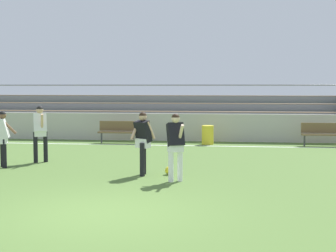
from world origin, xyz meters
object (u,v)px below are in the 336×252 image
(player_dark_pressing_high, at_px, (143,138))
(player_dark_trailing_run, at_px, (175,141))
(player_white_challenging, at_px, (3,134))
(soccer_ball, at_px, (169,171))
(bench_far_right, at_px, (325,132))
(bleacher_stand, at_px, (143,114))
(trash_bin, at_px, (208,135))
(player_white_deep_cover, at_px, (40,129))
(bench_near_wall_gap, at_px, (121,130))

(player_dark_pressing_high, distance_m, player_dark_trailing_run, 1.20)
(player_dark_pressing_high, bearing_deg, player_white_challenging, 170.05)
(player_white_challenging, relative_size, soccer_ball, 7.34)
(bench_far_right, bearing_deg, bleacher_stand, 154.95)
(bleacher_stand, height_order, bench_far_right, bleacher_stand)
(soccer_ball, bearing_deg, trash_bin, 84.38)
(player_white_challenging, bearing_deg, trash_bin, 49.15)
(player_white_deep_cover, bearing_deg, bleacher_stand, 79.96)
(player_dark_trailing_run, height_order, soccer_ball, player_dark_trailing_run)
(player_dark_pressing_high, relative_size, player_dark_trailing_run, 1.00)
(bench_near_wall_gap, xyz_separation_m, player_dark_trailing_run, (3.14, -7.88, 0.44))
(bench_far_right, bearing_deg, bench_near_wall_gap, 180.00)
(soccer_ball, bearing_deg, player_white_deep_cover, 158.59)
(bleacher_stand, relative_size, player_white_deep_cover, 10.95)
(trash_bin, height_order, player_dark_pressing_high, player_dark_pressing_high)
(bench_near_wall_gap, bearing_deg, player_dark_pressing_high, -72.83)
(player_dark_pressing_high, relative_size, soccer_ball, 7.51)
(player_dark_trailing_run, relative_size, player_white_challenging, 1.03)
(bleacher_stand, height_order, trash_bin, bleacher_stand)
(bleacher_stand, xyz_separation_m, player_white_deep_cover, (-1.59, -9.00, 0.02))
(bench_far_right, distance_m, player_white_deep_cover, 10.83)
(bench_near_wall_gap, distance_m, player_dark_trailing_run, 8.50)
(bench_far_right, relative_size, player_white_deep_cover, 1.04)
(bleacher_stand, height_order, soccer_ball, bleacher_stand)
(player_dark_pressing_high, xyz_separation_m, soccer_ball, (0.67, 0.14, -0.87))
(bleacher_stand, relative_size, player_white_challenging, 11.69)
(bleacher_stand, distance_m, player_dark_trailing_run, 11.88)
(player_white_deep_cover, bearing_deg, player_white_challenging, -123.79)
(player_white_deep_cover, xyz_separation_m, soccer_ball, (4.16, -1.63, -0.92))
(player_dark_trailing_run, bearing_deg, bleacher_stand, 103.82)
(bench_near_wall_gap, relative_size, soccer_ball, 8.18)
(soccer_ball, bearing_deg, player_dark_pressing_high, -167.82)
(bleacher_stand, relative_size, player_dark_trailing_run, 11.37)
(player_dark_pressing_high, relative_size, player_white_challenging, 1.02)
(soccer_ball, bearing_deg, bench_far_right, 53.12)
(bleacher_stand, xyz_separation_m, bench_far_right, (7.81, -3.65, -0.47))
(bench_far_right, height_order, player_dark_pressing_high, player_dark_pressing_high)
(player_dark_pressing_high, xyz_separation_m, player_dark_trailing_run, (0.94, -0.75, 0.01))
(bench_near_wall_gap, distance_m, soccer_ball, 7.57)
(player_white_deep_cover, xyz_separation_m, player_white_challenging, (-0.70, -1.04, -0.08))
(player_dark_trailing_run, xyz_separation_m, player_white_challenging, (-5.13, 1.49, -0.03))
(trash_bin, height_order, soccer_ball, trash_bin)
(player_white_deep_cover, bearing_deg, player_dark_pressing_high, -26.96)
(player_white_challenging, height_order, soccer_ball, player_white_challenging)
(player_white_challenging, bearing_deg, player_white_deep_cover, 56.21)
(player_white_deep_cover, bearing_deg, player_dark_trailing_run, -29.72)
(player_dark_pressing_high, xyz_separation_m, player_white_deep_cover, (-3.49, 1.78, 0.05))
(player_dark_pressing_high, bearing_deg, soccer_ball, 12.18)
(soccer_ball, bearing_deg, player_white_challenging, 173.07)
(bench_far_right, distance_m, player_dark_pressing_high, 9.27)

